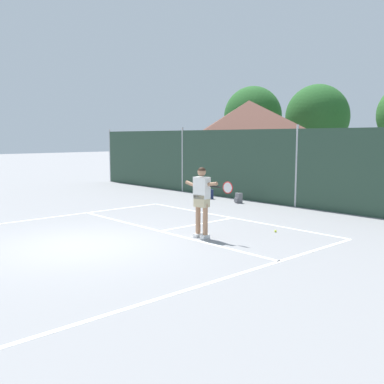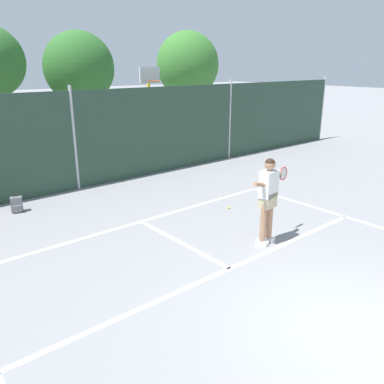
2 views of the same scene
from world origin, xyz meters
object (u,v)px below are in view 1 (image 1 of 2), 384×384
(tennis_ball, at_px, (276,231))
(backpack_navy, at_px, (210,194))
(tennis_player, at_px, (202,196))
(backpack_grey, at_px, (238,198))

(tennis_ball, height_order, backpack_navy, backpack_navy)
(tennis_player, distance_m, backpack_grey, 6.43)
(tennis_player, bearing_deg, tennis_ball, 66.07)
(backpack_grey, bearing_deg, backpack_navy, 179.66)
(tennis_player, bearing_deg, backpack_navy, 133.80)
(tennis_player, distance_m, backpack_navy, 7.46)
(tennis_ball, relative_size, backpack_navy, 0.14)
(tennis_ball, xyz_separation_m, backpack_grey, (-4.36, 3.35, 0.16))
(backpack_navy, distance_m, backpack_grey, 1.64)
(tennis_player, height_order, backpack_navy, tennis_player)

